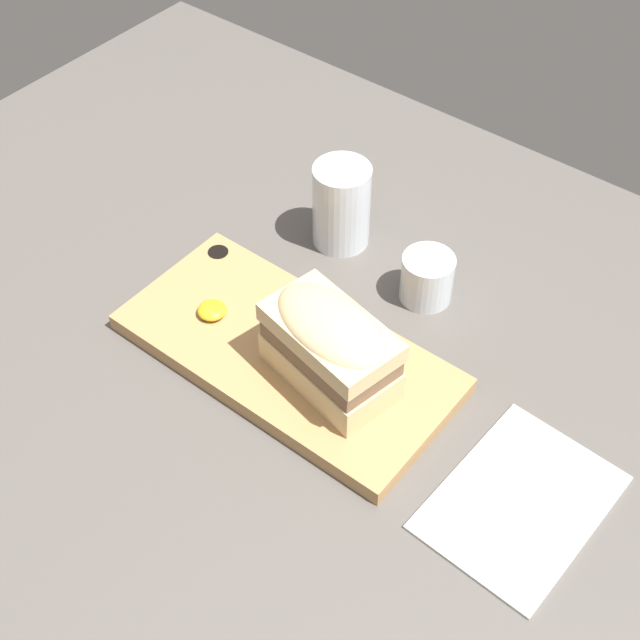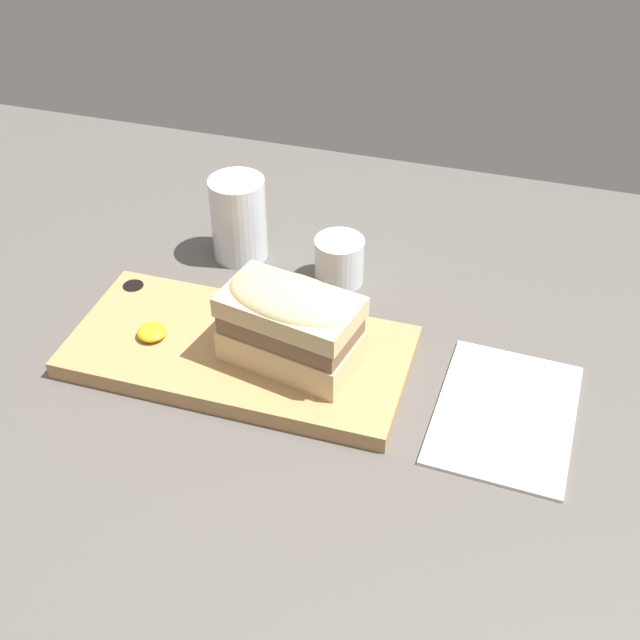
# 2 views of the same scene
# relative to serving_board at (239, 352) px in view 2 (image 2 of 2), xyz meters

# --- Properties ---
(dining_table) EXTENTS (1.42, 1.11, 0.02)m
(dining_table) POSITION_rel_serving_board_xyz_m (0.03, -0.03, -0.02)
(dining_table) COLOR #56514C
(dining_table) RESTS_ON ground
(serving_board) EXTENTS (0.39, 0.18, 0.02)m
(serving_board) POSITION_rel_serving_board_xyz_m (0.00, 0.00, 0.00)
(serving_board) COLOR tan
(serving_board) RESTS_ON dining_table
(sandwich) EXTENTS (0.16, 0.11, 0.10)m
(sandwich) POSITION_rel_serving_board_xyz_m (0.07, -0.00, 0.06)
(sandwich) COLOR #DBBC84
(sandwich) RESTS_ON serving_board
(mustard_dollop) EXTENTS (0.03, 0.03, 0.01)m
(mustard_dollop) POSITION_rel_serving_board_xyz_m (-0.10, -0.02, 0.02)
(mustard_dollop) COLOR gold
(mustard_dollop) RESTS_ON serving_board
(water_glass) EXTENTS (0.07, 0.07, 0.11)m
(water_glass) POSITION_rel_serving_board_xyz_m (-0.07, 0.20, 0.04)
(water_glass) COLOR silver
(water_glass) RESTS_ON dining_table
(wine_glass) EXTENTS (0.06, 0.06, 0.06)m
(wine_glass) POSITION_rel_serving_board_xyz_m (0.07, 0.18, 0.02)
(wine_glass) COLOR silver
(wine_glass) RESTS_ON dining_table
(napkin) EXTENTS (0.15, 0.20, 0.00)m
(napkin) POSITION_rel_serving_board_xyz_m (0.30, -0.00, -0.01)
(napkin) COLOR white
(napkin) RESTS_ON dining_table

